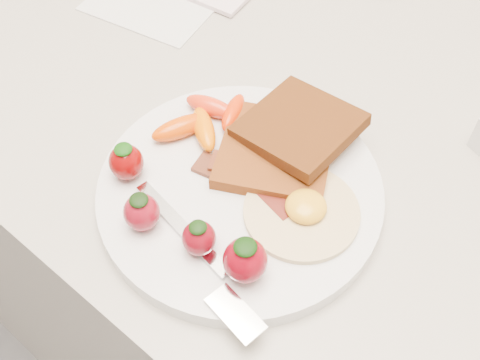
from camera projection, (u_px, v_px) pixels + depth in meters
The scene contains 9 objects.
counter at pixel (298, 310), 0.99m from camera, with size 2.00×0.60×0.90m, color gray.
plate at pixel (240, 192), 0.57m from camera, with size 0.27×0.27×0.02m, color silver.
toast_lower at pixel (276, 152), 0.58m from camera, with size 0.11×0.11×0.01m, color #4D270A.
toast_upper at pixel (299, 126), 0.58m from camera, with size 0.10×0.10×0.01m, color black.
fried_egg at pixel (303, 210), 0.54m from camera, with size 0.14×0.14×0.02m.
bacon_strips at pixel (253, 177), 0.57m from camera, with size 0.11×0.07×0.01m.
baby_carrots at pixel (205, 120), 0.60m from camera, with size 0.07×0.11×0.02m.
strawberries at pixel (182, 220), 0.52m from camera, with size 0.19×0.06×0.05m.
fork at pixel (205, 265), 0.51m from camera, with size 0.18×0.06×0.00m.
Camera 1 is at (0.20, 1.31, 1.37)m, focal length 45.00 mm.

